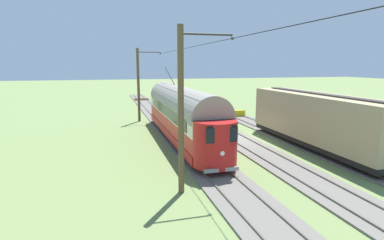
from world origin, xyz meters
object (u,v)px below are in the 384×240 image
(catenary_pole_foreground, at_px, (139,84))
(catenary_pole_mid_near, at_px, (182,109))
(track_end_bumper, at_px, (237,114))
(coach_adjacent, at_px, (317,119))
(vintage_streetcar, at_px, (181,112))

(catenary_pole_foreground, distance_m, catenary_pole_mid_near, 19.38)
(catenary_pole_mid_near, height_order, track_end_bumper, catenary_pole_mid_near)
(track_end_bumper, bearing_deg, catenary_pole_foreground, -1.85)
(track_end_bumper, bearing_deg, coach_adjacent, 90.01)
(vintage_streetcar, xyz_separation_m, track_end_bumper, (-8.82, -8.88, -1.87))
(coach_adjacent, xyz_separation_m, catenary_pole_mid_near, (11.19, 5.00, 1.85))
(vintage_streetcar, relative_size, catenary_pole_foreground, 2.38)
(vintage_streetcar, distance_m, catenary_pole_foreground, 9.70)
(catenary_pole_foreground, height_order, catenary_pole_mid_near, same)
(track_end_bumper, bearing_deg, vintage_streetcar, 45.21)
(coach_adjacent, distance_m, catenary_pole_foreground, 18.31)
(coach_adjacent, relative_size, catenary_pole_mid_near, 1.72)
(coach_adjacent, bearing_deg, vintage_streetcar, -30.16)
(coach_adjacent, height_order, track_end_bumper, coach_adjacent)
(vintage_streetcar, bearing_deg, catenary_pole_foreground, -75.61)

